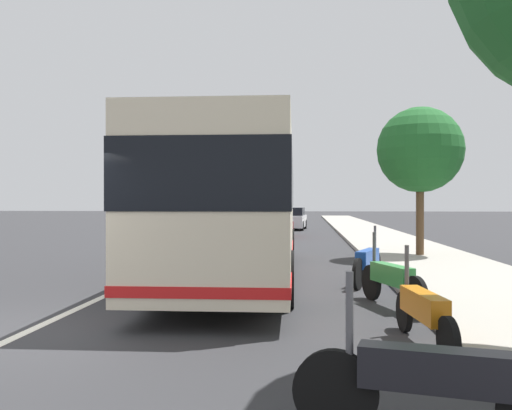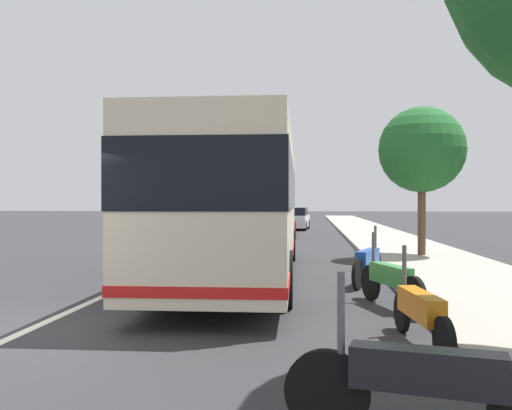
{
  "view_description": "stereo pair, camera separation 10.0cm",
  "coord_description": "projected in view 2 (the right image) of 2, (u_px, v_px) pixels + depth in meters",
  "views": [
    {
      "loc": [
        -7.17,
        -3.93,
        1.82
      ],
      "look_at": [
        5.05,
        -2.77,
        1.77
      ],
      "focal_mm": 37.99,
      "sensor_mm": 36.0,
      "label": 1
    },
    {
      "loc": [
        -7.16,
        -4.03,
        1.82
      ],
      "look_at": [
        5.05,
        -2.77,
        1.77
      ],
      "focal_mm": 37.99,
      "sensor_mm": 36.0,
      "label": 2
    }
  ],
  "objects": [
    {
      "name": "motorcycle_nearest_curb",
      "position": [
        425.0,
        385.0,
        3.98
      ],
      "size": [
        0.57,
        2.12,
        1.29
      ],
      "rotation": [
        0.0,
        0.0,
        1.34
      ],
      "color": "black",
      "rests_on": "ground"
    },
    {
      "name": "car_far_distant",
      "position": [
        295.0,
        219.0,
        36.72
      ],
      "size": [
        4.38,
        1.98,
        1.5
      ],
      "rotation": [
        0.0,
        0.0,
        -0.06
      ],
      "color": "silver",
      "rests_on": "ground"
    },
    {
      "name": "sidewalk_curb",
      "position": [
        426.0,
        259.0,
        16.71
      ],
      "size": [
        110.0,
        3.6,
        0.14
      ],
      "primitive_type": "cube",
      "color": "#9E998E",
      "rests_on": "ground"
    },
    {
      "name": "roadside_tree_mid_block",
      "position": [
        422.0,
        150.0,
        17.46
      ],
      "size": [
        2.77,
        2.77,
        4.92
      ],
      "color": "brown",
      "rests_on": "ground"
    },
    {
      "name": "motorcycle_by_tree",
      "position": [
        420.0,
        311.0,
        6.8
      ],
      "size": [
        2.21,
        0.38,
        1.23
      ],
      "rotation": [
        0.0,
        0.0,
        0.12
      ],
      "color": "black",
      "rests_on": "ground"
    },
    {
      "name": "coach_bus",
      "position": [
        241.0,
        202.0,
        13.24
      ],
      "size": [
        11.99,
        2.85,
        3.26
      ],
      "rotation": [
        0.0,
        0.0,
        0.02
      ],
      "color": "beige",
      "rests_on": "ground"
    },
    {
      "name": "lane_divider_line",
      "position": [
        187.0,
        259.0,
        17.49
      ],
      "size": [
        110.0,
        0.16,
        0.01
      ],
      "primitive_type": "cube",
      "color": "silver",
      "rests_on": "ground"
    },
    {
      "name": "ground_plane",
      "position": [
        22.0,
        333.0,
        7.55
      ],
      "size": [
        220.0,
        220.0,
        0.0
      ],
      "primitive_type": "plane",
      "color": "#2D2D30"
    },
    {
      "name": "car_behind_bus",
      "position": [
        278.0,
        224.0,
        29.29
      ],
      "size": [
        4.67,
        2.05,
        1.36
      ],
      "rotation": [
        0.0,
        0.0,
        0.07
      ],
      "color": "red",
      "rests_on": "ground"
    },
    {
      "name": "motorcycle_angled",
      "position": [
        368.0,
        262.0,
        12.05
      ],
      "size": [
        2.28,
        0.88,
        1.28
      ],
      "rotation": [
        0.0,
        0.0,
        -0.34
      ],
      "color": "black",
      "rests_on": "ground"
    },
    {
      "name": "motorcycle_mid_row",
      "position": [
        390.0,
        280.0,
        9.34
      ],
      "size": [
        2.14,
        0.82,
        1.28
      ],
      "rotation": [
        0.0,
        0.0,
        0.34
      ],
      "color": "black",
      "rests_on": "ground"
    }
  ]
}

